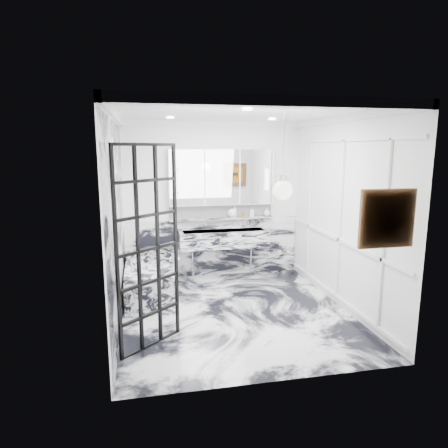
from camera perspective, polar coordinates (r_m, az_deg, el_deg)
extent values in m
plane|color=silver|center=(5.92, 1.53, -12.40)|extent=(3.60, 3.60, 0.00)
plane|color=white|center=(5.47, 1.68, 15.69)|extent=(3.60, 3.60, 0.00)
plane|color=white|center=(7.27, -1.61, 3.42)|extent=(3.60, 0.00, 3.60)
plane|color=white|center=(3.83, 7.70, -3.41)|extent=(3.60, 0.00, 3.60)
plane|color=white|center=(5.40, -15.18, 0.46)|extent=(0.00, 3.60, 3.60)
plane|color=white|center=(6.09, 16.45, 1.53)|extent=(0.00, 3.60, 3.60)
cube|color=silver|center=(7.41, -1.54, -3.33)|extent=(3.18, 0.05, 1.05)
cube|color=silver|center=(5.41, -14.99, -0.16)|extent=(0.02, 3.56, 2.68)
cube|color=white|center=(6.09, 16.23, 0.60)|extent=(0.03, 3.40, 2.30)
imported|color=#8C5919|center=(7.29, 1.52, 1.85)|extent=(0.11, 0.11, 0.22)
imported|color=#4C4C51|center=(7.37, 4.01, 1.73)|extent=(0.10, 0.10, 0.17)
imported|color=silver|center=(7.45, 6.12, 1.73)|extent=(0.13, 0.13, 0.15)
sphere|color=white|center=(7.28, 1.16, 1.56)|extent=(0.17, 0.17, 0.17)
cylinder|color=#8C5919|center=(7.34, 2.82, 1.42)|extent=(0.04, 0.04, 0.10)
cylinder|color=silver|center=(5.88, -7.10, -6.32)|extent=(0.08, 0.08, 0.12)
cube|color=#C77C14|center=(4.33, 22.28, 0.73)|extent=(0.50, 0.05, 0.50)
sphere|color=white|center=(4.49, 8.40, 4.78)|extent=(0.22, 0.22, 0.22)
cube|color=silver|center=(7.18, -0.06, -2.11)|extent=(1.60, 0.45, 0.30)
cube|color=silver|center=(7.27, -0.32, 0.79)|extent=(1.90, 0.14, 0.04)
cube|color=white|center=(7.31, -0.42, 1.92)|extent=(1.90, 0.03, 0.23)
cube|color=white|center=(7.18, -0.34, 6.70)|extent=(1.90, 0.16, 1.00)
cylinder|color=white|center=(6.98, -6.84, 6.17)|extent=(0.07, 0.07, 0.40)
cylinder|color=white|center=(7.30, 6.18, 6.39)|extent=(0.07, 0.07, 0.40)
cube|color=silver|center=(6.53, -10.46, -7.76)|extent=(0.75, 1.65, 0.55)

